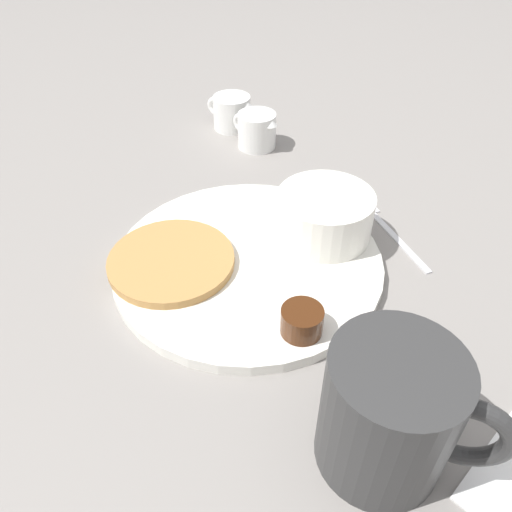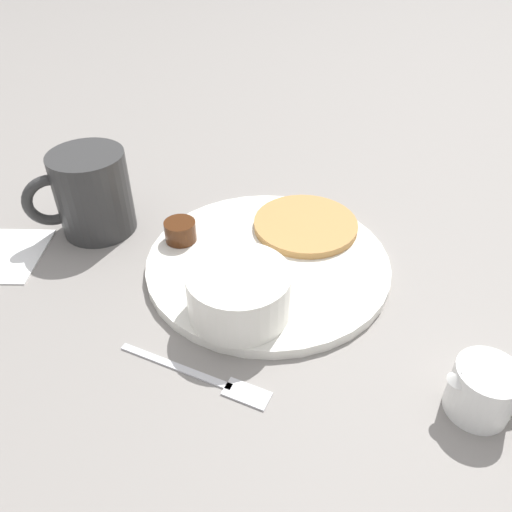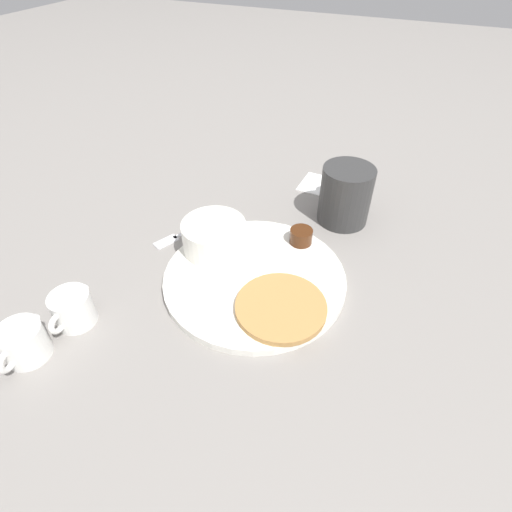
% 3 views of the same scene
% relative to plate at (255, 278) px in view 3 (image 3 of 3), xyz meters
% --- Properties ---
extents(ground_plane, '(4.00, 4.00, 0.00)m').
position_rel_plate_xyz_m(ground_plane, '(0.00, 0.00, -0.01)').
color(ground_plane, gray).
extents(plate, '(0.28, 0.28, 0.01)m').
position_rel_plate_xyz_m(plate, '(0.00, 0.00, 0.00)').
color(plate, white).
rests_on(plate, ground_plane).
extents(pancake_stack, '(0.13, 0.13, 0.01)m').
position_rel_plate_xyz_m(pancake_stack, '(0.06, -0.05, 0.01)').
color(pancake_stack, '#B78447').
rests_on(pancake_stack, plate).
extents(bowl, '(0.10, 0.10, 0.05)m').
position_rel_plate_xyz_m(bowl, '(-0.08, 0.03, 0.03)').
color(bowl, white).
rests_on(bowl, plate).
extents(syrup_cup, '(0.04, 0.04, 0.02)m').
position_rel_plate_xyz_m(syrup_cup, '(0.04, 0.10, 0.02)').
color(syrup_cup, '#47230F').
rests_on(syrup_cup, plate).
extents(butter_ramekin, '(0.05, 0.05, 0.04)m').
position_rel_plate_xyz_m(butter_ramekin, '(-0.09, 0.05, 0.02)').
color(butter_ramekin, white).
rests_on(butter_ramekin, plate).
extents(coffee_mug, '(0.09, 0.12, 0.10)m').
position_rel_plate_xyz_m(coffee_mug, '(0.08, 0.21, 0.05)').
color(coffee_mug, '#333333').
rests_on(coffee_mug, ground_plane).
extents(creamer_pitcher_near, '(0.05, 0.08, 0.05)m').
position_rel_plate_xyz_m(creamer_pitcher_near, '(-0.19, -0.17, 0.02)').
color(creamer_pitcher_near, white).
rests_on(creamer_pitcher_near, ground_plane).
extents(creamer_pitcher_far, '(0.06, 0.08, 0.05)m').
position_rel_plate_xyz_m(creamer_pitcher_far, '(-0.21, -0.24, 0.02)').
color(creamer_pitcher_far, white).
rests_on(creamer_pitcher_far, ground_plane).
extents(fork, '(0.08, 0.14, 0.00)m').
position_rel_plate_xyz_m(fork, '(-0.16, 0.06, -0.00)').
color(fork, silver).
rests_on(fork, ground_plane).
extents(napkin, '(0.11, 0.08, 0.00)m').
position_rel_plate_xyz_m(napkin, '(0.03, 0.31, -0.00)').
color(napkin, white).
rests_on(napkin, ground_plane).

